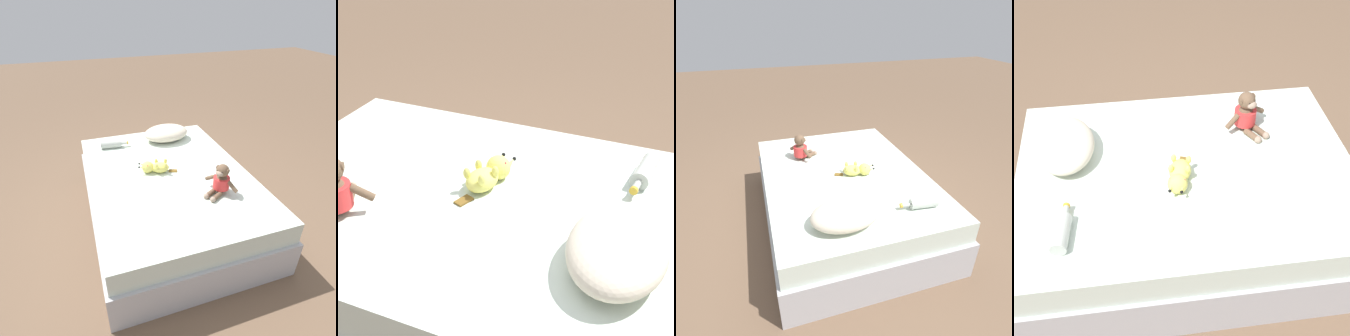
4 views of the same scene
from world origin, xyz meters
TOP-DOWN VIEW (x-y plane):
  - ground_plane at (0.00, 0.00)m, footprint 16.00×16.00m
  - bed at (0.00, 0.00)m, footprint 1.34×1.81m
  - pillow at (0.19, 0.62)m, footprint 0.47×0.34m
  - plush_monkey at (0.29, -0.38)m, footprint 0.25×0.26m
  - plush_yellow_creature at (-0.10, 0.05)m, footprint 0.33×0.16m
  - glass_bottle at (-0.37, 0.62)m, footprint 0.27×0.09m

SIDE VIEW (x-z plane):
  - ground_plane at x=0.00m, z-range 0.00..0.00m
  - bed at x=0.00m, z-range 0.00..0.47m
  - glass_bottle at x=-0.37m, z-range 0.47..0.55m
  - plush_yellow_creature at x=-0.10m, z-range 0.47..0.57m
  - pillow at x=0.19m, z-range 0.47..0.62m
  - plush_monkey at x=0.29m, z-range 0.45..0.69m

